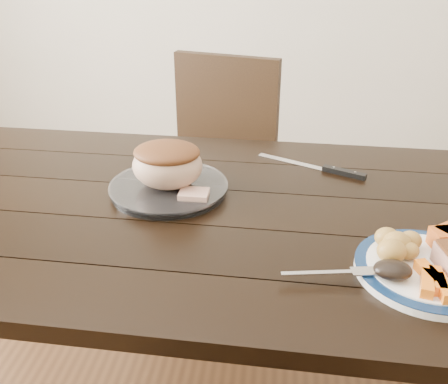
# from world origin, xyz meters

# --- Properties ---
(dining_table) EXTENTS (1.62, 0.93, 0.75)m
(dining_table) POSITION_xyz_m (0.00, 0.00, 0.66)
(dining_table) COLOR black
(dining_table) RESTS_ON ground
(chair_far) EXTENTS (0.51, 0.52, 0.93)m
(chair_far) POSITION_xyz_m (-0.04, 0.74, 0.52)
(chair_far) COLOR black
(chair_far) RESTS_ON ground
(dinner_plate) EXTENTS (0.27, 0.27, 0.02)m
(dinner_plate) POSITION_xyz_m (0.50, -0.22, 0.76)
(dinner_plate) COLOR white
(dinner_plate) RESTS_ON dining_table
(plate_rim) EXTENTS (0.27, 0.27, 0.02)m
(plate_rim) POSITION_xyz_m (0.50, -0.22, 0.77)
(plate_rim) COLOR #0D2345
(plate_rim) RESTS_ON dinner_plate
(serving_platter) EXTENTS (0.29, 0.29, 0.02)m
(serving_platter) POSITION_xyz_m (-0.07, 0.06, 0.76)
(serving_platter) COLOR white
(serving_platter) RESTS_ON dining_table
(roasted_potatoes) EXTENTS (0.10, 0.10, 0.05)m
(roasted_potatoes) POSITION_xyz_m (0.44, -0.19, 0.79)
(roasted_potatoes) COLOR gold
(roasted_potatoes) RESTS_ON dinner_plate
(carrot_batons) EXTENTS (0.06, 0.11, 0.02)m
(carrot_batons) POSITION_xyz_m (0.49, -0.28, 0.78)
(carrot_batons) COLOR orange
(carrot_batons) RESTS_ON dinner_plate
(pumpkin_wedges) EXTENTS (0.08, 0.08, 0.04)m
(pumpkin_wedges) POSITION_xyz_m (0.55, -0.14, 0.79)
(pumpkin_wedges) COLOR orange
(pumpkin_wedges) RESTS_ON dinner_plate
(dark_mushroom) EXTENTS (0.07, 0.05, 0.03)m
(dark_mushroom) POSITION_xyz_m (0.42, -0.26, 0.79)
(dark_mushroom) COLOR black
(dark_mushroom) RESTS_ON dinner_plate
(fork) EXTENTS (0.18, 0.05, 0.00)m
(fork) POSITION_xyz_m (0.32, -0.26, 0.77)
(fork) COLOR silver
(fork) RESTS_ON dinner_plate
(roast_joint) EXTENTS (0.17, 0.15, 0.11)m
(roast_joint) POSITION_xyz_m (-0.07, 0.06, 0.82)
(roast_joint) COLOR tan
(roast_joint) RESTS_ON serving_platter
(cut_slice) EXTENTS (0.07, 0.06, 0.02)m
(cut_slice) POSITION_xyz_m (0.00, 0.00, 0.78)
(cut_slice) COLOR tan
(cut_slice) RESTS_ON serving_platter
(carving_knife) EXTENTS (0.30, 0.15, 0.01)m
(carving_knife) POSITION_xyz_m (0.34, 0.24, 0.76)
(carving_knife) COLOR silver
(carving_knife) RESTS_ON dining_table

